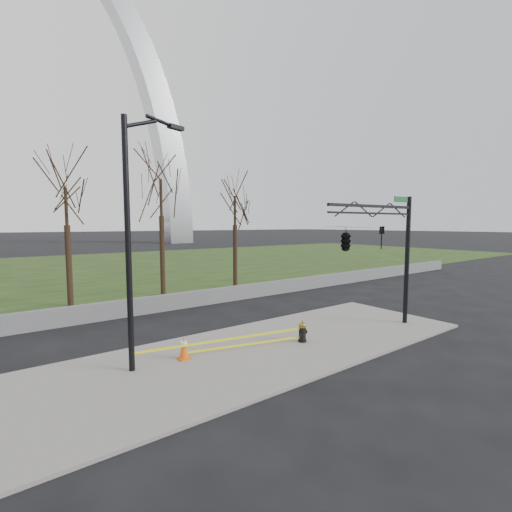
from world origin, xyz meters
TOP-DOWN VIEW (x-y plane):
  - ground at (0.00, 0.00)m, footprint 500.00×500.00m
  - sidewalk at (0.00, 0.00)m, footprint 18.00×6.00m
  - grass_strip at (0.00, 30.00)m, footprint 120.00×40.00m
  - guardrail at (0.00, 8.00)m, footprint 60.00×0.30m
  - gateway_arch at (0.00, 75.00)m, footprint 66.00×6.00m
  - tree_row at (-7.38, 12.00)m, footprint 31.23×4.00m
  - fire_hydrant at (1.60, -0.38)m, footprint 0.52×0.34m
  - traffic_cone at (-2.94, 0.76)m, footprint 0.41×0.41m
  - street_light at (-4.47, 0.92)m, footprint 2.33×0.87m
  - traffic_signal_mast at (4.19, -1.00)m, footprint 5.09×2.52m
  - caution_tape at (-1.18, 0.21)m, footprint 6.28×1.24m

SIDE VIEW (x-z plane):
  - ground at x=0.00m, z-range 0.00..0.00m
  - grass_strip at x=0.00m, z-range 0.00..0.06m
  - sidewalk at x=0.00m, z-range 0.00..0.10m
  - guardrail at x=0.00m, z-range 0.00..0.90m
  - fire_hydrant at x=1.60m, z-range 0.07..0.90m
  - traffic_cone at x=-2.94m, z-range 0.10..0.89m
  - caution_tape at x=-1.18m, z-range 0.29..0.71m
  - tree_row at x=-7.38m, z-range 0.00..8.27m
  - traffic_signal_mast at x=4.19m, z-range 1.15..7.15m
  - street_light at x=-4.47m, z-range 0.59..8.80m
  - gateway_arch at x=0.00m, z-range 0.00..65.00m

